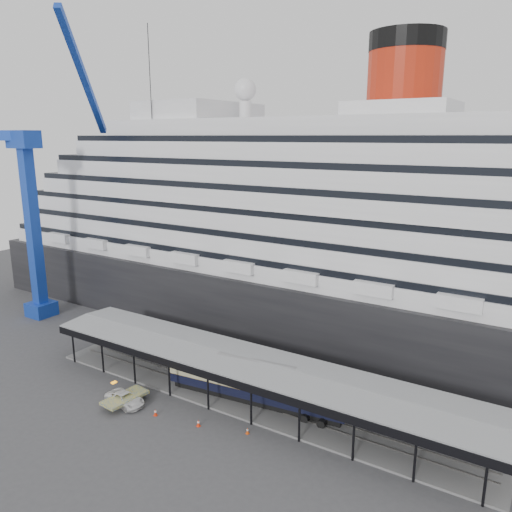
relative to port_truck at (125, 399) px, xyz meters
The scene contains 9 objects.
ground 12.19m from the port_truck, 16.23° to the left, with size 200.00×200.00×0.00m, color #3B3B3E.
cruise_ship 41.25m from the port_truck, 71.66° to the left, with size 130.00×30.00×43.90m.
platform_canopy 14.48m from the port_truck, 35.72° to the left, with size 56.00×9.18×5.30m.
crane_blue 41.04m from the port_truck, 157.25° to the left, with size 22.63×19.19×47.60m.
port_truck is the anchor object (origin of this frame).
pullman_carriage 15.25m from the port_truck, 33.73° to the left, with size 22.16×5.22×21.58m.
traffic_cone_left 4.59m from the port_truck, ahead, with size 0.49×0.49×0.79m.
traffic_cone_mid 10.02m from the port_truck, ahead, with size 0.50×0.50×0.79m.
traffic_cone_right 15.41m from the port_truck, ahead, with size 0.42×0.42×0.70m.
Camera 1 is at (28.82, -39.59, 30.31)m, focal length 35.00 mm.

